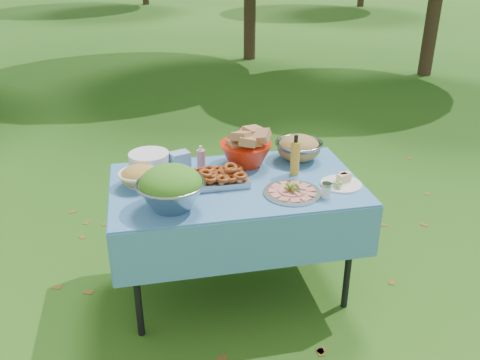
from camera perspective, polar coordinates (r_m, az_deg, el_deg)
name	(u,v)px	position (r m, az deg, el deg)	size (l,w,h in m)	color
ground	(236,287)	(3.40, -0.43, -11.91)	(80.00, 80.00, 0.00)	#0D370A
picnic_table	(236,237)	(3.19, -0.46, -6.47)	(1.46, 0.86, 0.76)	#7DC0F1
salad_bowl	(171,188)	(2.70, -7.76, -0.86)	(0.36, 0.36, 0.24)	#96989F
pasta_bowl_white	(138,176)	(2.99, -11.35, 0.44)	(0.23, 0.23, 0.13)	white
plate_stack	(149,161)	(3.20, -10.16, 2.08)	(0.25, 0.25, 0.11)	white
wipes_box	(180,160)	(3.19, -6.77, 2.22)	(0.12, 0.09, 0.11)	#8EBBE1
sanitizer_bottle	(201,157)	(3.17, -4.40, 2.57)	(0.05, 0.05, 0.15)	#CF8191
bread_bowl	(246,148)	(3.20, 0.65, 3.60)	(0.33, 0.33, 0.22)	red
pasta_bowl_steel	(299,147)	(3.32, 6.62, 3.65)	(0.30, 0.30, 0.16)	#96989F
fried_tray	(219,177)	(2.98, -2.34, 0.34)	(0.33, 0.23, 0.08)	#A4A4A9
charcuterie_platter	(292,188)	(2.87, 5.91, -0.85)	(0.33, 0.33, 0.07)	silver
oil_bottle	(295,155)	(3.08, 6.22, 2.82)	(0.06, 0.06, 0.25)	gold
cheese_plate	(341,180)	(3.02, 11.32, 0.02)	(0.24, 0.24, 0.07)	white
shaker	(326,190)	(2.85, 9.68, -1.17)	(0.06, 0.06, 0.09)	white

